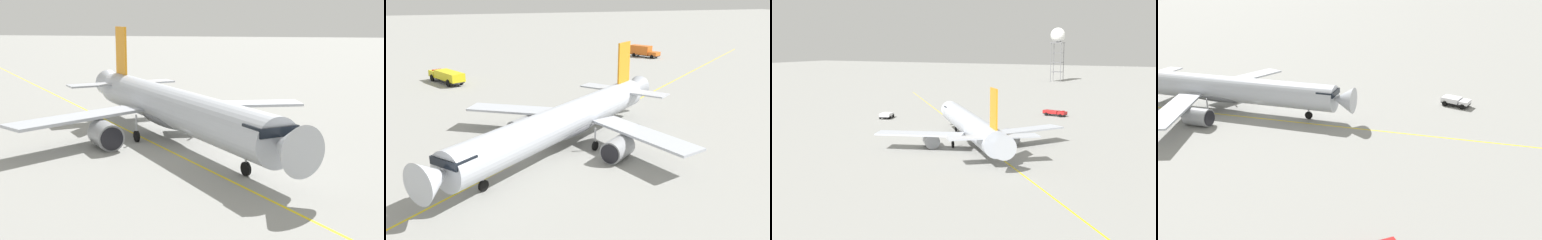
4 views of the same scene
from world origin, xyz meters
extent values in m
plane|color=gray|center=(0.00, 0.00, 0.00)|extent=(600.00, 600.00, 0.00)
cylinder|color=#B2B7C1|center=(5.13, 2.87, 3.39)|extent=(29.05, 23.74, 3.82)
cone|color=#B2B7C1|center=(-9.17, -8.23, 3.39)|extent=(4.60, 4.71, 3.63)
cone|color=#B2B7C1|center=(19.66, 14.15, 3.69)|extent=(5.15, 5.02, 3.25)
cube|color=black|center=(-7.44, -6.88, 4.25)|extent=(3.89, 4.04, 0.70)
ellipsoid|color=slate|center=(6.46, 3.91, 2.34)|extent=(11.72, 10.18, 2.10)
cube|color=orange|center=(16.88, 11.99, 8.11)|extent=(2.68, 2.15, 5.63)
cube|color=#B2B7C1|center=(19.10, 9.12, 4.15)|extent=(5.57, 6.12, 0.20)
cube|color=#B2B7C1|center=(14.65, 14.86, 4.15)|extent=(5.57, 6.12, 0.20)
cube|color=#B2B7C1|center=(12.74, -2.46, 2.72)|extent=(7.38, 14.30, 0.28)
cube|color=#B2B7C1|center=(1.86, 11.57, 2.72)|extent=(13.61, 10.21, 0.28)
cylinder|color=gray|center=(9.82, -2.08, 1.23)|extent=(4.34, 4.15, 2.49)
cylinder|color=black|center=(8.37, -3.20, 1.23)|extent=(1.41, 1.76, 2.11)
cylinder|color=gray|center=(1.50, 8.65, 1.23)|extent=(4.34, 4.15, 2.49)
cylinder|color=black|center=(0.05, 7.52, 1.23)|extent=(1.41, 1.76, 2.11)
cylinder|color=#9EA0A5|center=(-5.02, -5.00, 1.63)|extent=(0.20, 0.20, 2.17)
cylinder|color=black|center=(-5.02, -5.00, 0.55)|extent=(1.05, 0.91, 1.10)
cylinder|color=#9EA0A5|center=(8.49, 1.29, 1.63)|extent=(0.20, 0.20, 2.17)
cylinder|color=black|center=(8.49, 1.29, 0.55)|extent=(1.05, 0.91, 1.10)
cylinder|color=#9EA0A5|center=(4.43, 6.52, 1.63)|extent=(0.20, 0.20, 2.17)
cylinder|color=black|center=(4.43, 6.52, 0.55)|extent=(1.05, 0.91, 1.10)
cube|color=#232326|center=(47.11, 62.70, 0.60)|extent=(6.27, 8.36, 0.20)
cube|color=orange|center=(48.69, 60.11, 1.20)|extent=(3.44, 3.38, 1.00)
cube|color=black|center=(49.27, 59.17, 1.35)|extent=(1.88, 1.19, 0.56)
cube|color=orange|center=(46.43, 63.81, 1.90)|extent=(5.25, 6.34, 2.40)
cylinder|color=black|center=(49.75, 60.84, 0.50)|extent=(0.76, 1.00, 1.00)
cylinder|color=black|center=(47.56, 59.50, 0.50)|extent=(0.76, 1.00, 1.00)
cylinder|color=black|center=(46.79, 65.68, 0.50)|extent=(0.76, 1.00, 1.00)
cylinder|color=black|center=(44.61, 64.34, 0.50)|extent=(0.76, 1.00, 1.00)
cube|color=#232326|center=(-6.35, 45.07, 0.80)|extent=(6.45, 10.39, 0.20)
cube|color=yellow|center=(-8.00, 48.68, 1.50)|extent=(3.52, 3.33, 1.20)
cube|color=black|center=(-8.46, 49.68, 1.68)|extent=(2.15, 1.04, 0.67)
cube|color=yellow|center=(-5.81, 43.89, 1.70)|extent=(5.74, 8.20, 1.60)
cube|color=red|center=(-8.00, 48.68, 2.20)|extent=(2.01, 1.35, 0.16)
cylinder|color=black|center=(-9.11, 47.78, 0.70)|extent=(0.84, 1.39, 1.40)
cylinder|color=black|center=(-6.60, 48.94, 0.70)|extent=(0.84, 1.39, 1.40)
cylinder|color=black|center=(-6.23, 41.48, 0.70)|extent=(0.84, 1.39, 1.40)
cylinder|color=black|center=(-3.71, 42.63, 0.70)|extent=(0.84, 1.39, 1.40)
cube|color=yellow|center=(7.11, 7.14, 0.00)|extent=(149.71, 122.19, 0.01)
camera|label=1|loc=(-44.58, -8.26, 11.96)|focal=49.83mm
camera|label=2|loc=(-8.08, -40.80, 17.80)|focal=38.95mm
camera|label=3|loc=(78.95, 37.75, 17.04)|focal=46.07mm
camera|label=4|loc=(-50.93, 19.93, 19.64)|focal=35.94mm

